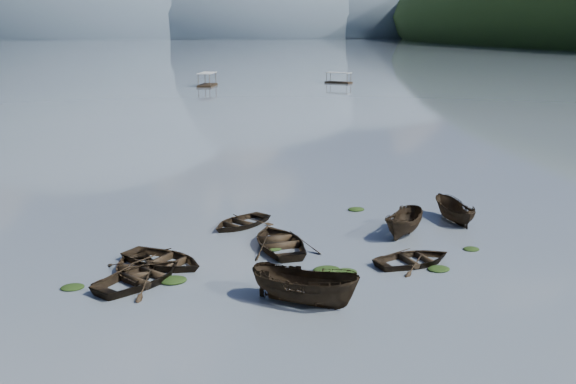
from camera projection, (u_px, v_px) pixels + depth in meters
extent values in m
plane|color=slate|center=(360.00, 311.00, 25.92)|extent=(2400.00, 2400.00, 0.00)
ellipsoid|color=#475666|center=(82.00, 37.00, 857.16)|extent=(520.00, 520.00, 340.00)
ellipsoid|color=#475666|center=(230.00, 36.00, 904.55)|extent=(520.00, 520.00, 260.00)
ellipsoid|color=#475666|center=(351.00, 36.00, 947.21)|extent=(520.00, 520.00, 220.00)
imported|color=black|center=(135.00, 273.00, 29.94)|extent=(2.92, 4.01, 0.81)
imported|color=black|center=(142.00, 283.00, 28.79)|extent=(5.68, 5.47, 0.96)
imported|color=black|center=(305.00, 304.00, 26.59)|extent=(4.85, 4.31, 1.83)
imported|color=black|center=(280.00, 247.00, 33.46)|extent=(3.74, 5.10, 1.03)
imported|color=black|center=(414.00, 264.00, 31.15)|extent=(4.45, 3.51, 0.84)
imported|color=black|center=(404.00, 235.00, 35.54)|extent=(3.92, 4.08, 1.59)
imported|color=black|center=(163.00, 265.00, 30.97)|extent=(5.43, 5.44, 0.93)
imported|color=black|center=(240.00, 226.00, 37.10)|extent=(4.92, 4.67, 0.83)
imported|color=black|center=(453.00, 221.00, 37.97)|extent=(1.48, 3.85, 1.48)
ellipsoid|color=black|center=(173.00, 282.00, 28.91)|extent=(1.24, 1.01, 0.27)
ellipsoid|color=black|center=(345.00, 273.00, 29.89)|extent=(1.13, 0.90, 0.25)
ellipsoid|color=black|center=(327.00, 272.00, 30.09)|extent=(1.33, 1.06, 0.29)
ellipsoid|color=black|center=(471.00, 250.00, 33.10)|extent=(0.85, 0.72, 0.19)
ellipsoid|color=black|center=(439.00, 270.00, 30.33)|extent=(1.08, 0.86, 0.22)
ellipsoid|color=black|center=(73.00, 288.00, 28.19)|extent=(1.03, 0.83, 0.22)
ellipsoid|color=black|center=(273.00, 249.00, 33.17)|extent=(0.99, 0.82, 0.21)
ellipsoid|color=black|center=(356.00, 210.00, 40.29)|extent=(1.06, 0.85, 0.23)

